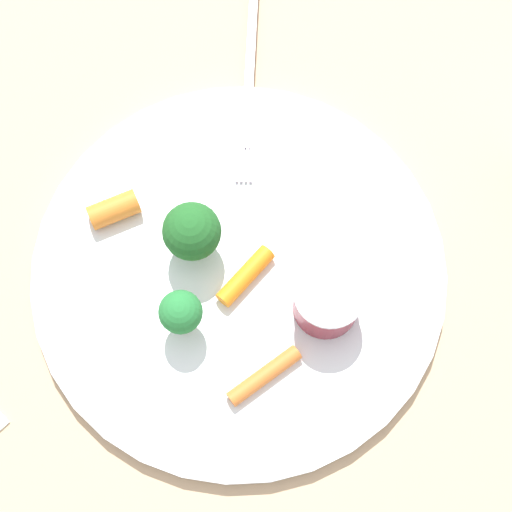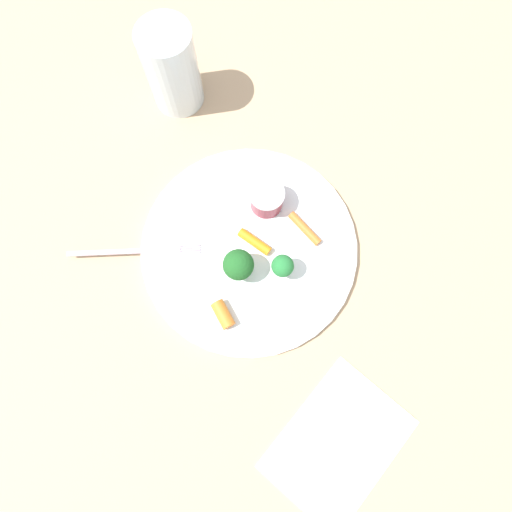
% 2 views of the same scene
% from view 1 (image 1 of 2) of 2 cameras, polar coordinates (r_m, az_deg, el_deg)
% --- Properties ---
extents(ground_plane, '(2.40, 2.40, 0.00)m').
position_cam_1_polar(ground_plane, '(0.55, -1.25, -1.28)').
color(ground_plane, tan).
extents(plate, '(0.29, 0.29, 0.01)m').
position_cam_1_polar(plate, '(0.55, -1.27, -1.09)').
color(plate, white).
rests_on(plate, ground_plane).
extents(sauce_cup, '(0.05, 0.05, 0.04)m').
position_cam_1_polar(sauce_cup, '(0.52, 5.31, -3.31)').
color(sauce_cup, maroon).
rests_on(sauce_cup, plate).
extents(broccoli_floret_0, '(0.03, 0.03, 0.04)m').
position_cam_1_polar(broccoli_floret_0, '(0.51, -5.59, -4.23)').
color(broccoli_floret_0, '#95A86A').
rests_on(broccoli_floret_0, plate).
extents(broccoli_floret_1, '(0.04, 0.04, 0.05)m').
position_cam_1_polar(broccoli_floret_1, '(0.52, -4.78, 1.81)').
color(broccoli_floret_1, '#83B968').
rests_on(broccoli_floret_1, plate).
extents(carrot_stick_0, '(0.02, 0.04, 0.02)m').
position_cam_1_polar(carrot_stick_0, '(0.56, -10.49, 3.41)').
color(carrot_stick_0, orange).
rests_on(carrot_stick_0, plate).
extents(carrot_stick_1, '(0.02, 0.06, 0.01)m').
position_cam_1_polar(carrot_stick_1, '(0.52, 0.62, -8.86)').
color(carrot_stick_1, orange).
rests_on(carrot_stick_1, plate).
extents(carrot_stick_2, '(0.03, 0.05, 0.01)m').
position_cam_1_polar(carrot_stick_2, '(0.53, -0.44, -1.29)').
color(carrot_stick_2, orange).
rests_on(carrot_stick_2, plate).
extents(fork, '(0.16, 0.11, 0.00)m').
position_cam_1_polar(fork, '(0.61, -0.51, 12.92)').
color(fork, '#BDABBC').
rests_on(fork, plate).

